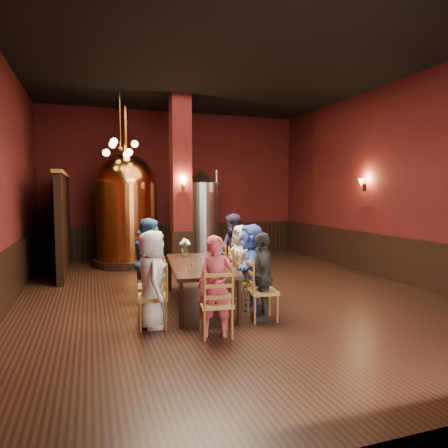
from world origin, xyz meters
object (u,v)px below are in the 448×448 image
object	(u,v)px
dining_table	(199,267)
person_2	(150,261)
copper_kettle	(127,208)
rose_vase	(185,245)
person_0	(152,279)
steel_vessel	(201,215)
person_1	(151,275)

from	to	relation	value
dining_table	person_2	bearing A→B (deg)	158.78
person_2	copper_kettle	distance (m)	4.06
rose_vase	person_0	bearing A→B (deg)	-117.37
person_2	rose_vase	bearing A→B (deg)	-61.27
dining_table	person_2	xyz separation A→B (m)	(-0.81, 0.43, 0.08)
person_2	dining_table	bearing A→B (deg)	-119.49
steel_vessel	rose_vase	bearing A→B (deg)	-109.61
steel_vessel	person_2	bearing A→B (deg)	-116.27
person_0	copper_kettle	distance (m)	5.38
copper_kettle	rose_vase	world-z (taller)	copper_kettle
copper_kettle	person_0	bearing A→B (deg)	-91.15
dining_table	person_0	size ratio (longest dim) A/B	1.73
person_1	rose_vase	world-z (taller)	person_1
dining_table	person_1	world-z (taller)	person_1
person_2	steel_vessel	bearing A→B (deg)	-27.90
person_1	copper_kettle	distance (m)	4.73
person_0	steel_vessel	xyz separation A→B (m)	(2.32, 5.71, 0.61)
person_0	person_2	world-z (taller)	person_2
dining_table	person_1	xyz separation A→B (m)	(-0.88, -0.23, -0.04)
person_1	person_0	bearing A→B (deg)	-159.93
person_0	steel_vessel	world-z (taller)	steel_vessel
dining_table	person_1	size ratio (longest dim) A/B	1.92
person_1	rose_vase	xyz separation A→B (m)	(0.84, 1.10, 0.33)
person_0	person_2	xyz separation A→B (m)	(0.15, 1.32, 0.05)
person_1	dining_table	bearing A→B (deg)	-48.71
dining_table	rose_vase	distance (m)	0.92
copper_kettle	person_2	bearing A→B (deg)	-89.32
person_0	steel_vessel	bearing A→B (deg)	-19.07
copper_kettle	steel_vessel	distance (m)	2.26
person_1	copper_kettle	bearing A→B (deg)	26.36
person_1	copper_kettle	xyz separation A→B (m)	(0.03, 4.64, 0.92)
dining_table	person_2	world-z (taller)	person_2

